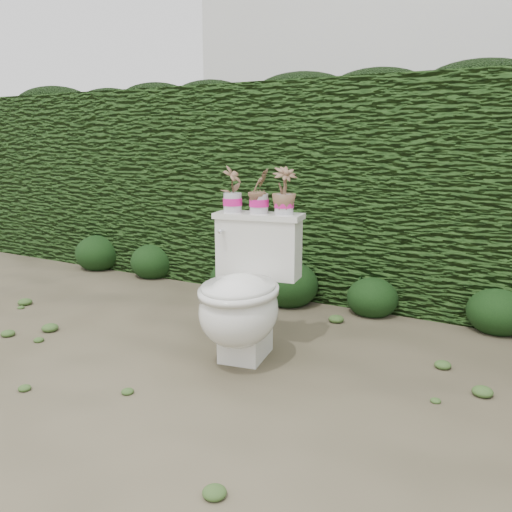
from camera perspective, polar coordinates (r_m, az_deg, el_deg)
The scene contains 12 objects.
ground at distance 3.05m, azimuth 0.88°, elevation -10.67°, with size 60.00×60.00×0.00m, color #6F664D.
hedge at distance 4.30m, azimuth 11.48°, elevation 6.79°, with size 8.00×1.00×1.60m, color #2E541C.
toilet at distance 2.93m, azimuth -1.24°, elevation -4.23°, with size 0.57×0.75×0.78m.
potted_plant_left at distance 3.11m, azimuth -2.49°, elevation 6.93°, with size 0.13×0.09×0.25m, color #216D2B.
potted_plant_center at distance 3.05m, azimuth 0.32°, elevation 6.74°, with size 0.13×0.10×0.24m, color #216D2B.
potted_plant_right at distance 3.01m, azimuth 2.97°, elevation 6.74°, with size 0.14×0.14×0.25m, color #216D2B.
liriope_clump_0 at distance 5.27m, azimuth -16.23°, elevation 0.59°, with size 0.43×0.43×0.34m, color #1A3813.
liriope_clump_1 at distance 4.85m, azimuth -10.77°, elevation -0.25°, with size 0.40×0.40×0.32m, color #1A3813.
liriope_clump_2 at distance 4.37m, azimuth -2.82°, elevation -1.89°, with size 0.31×0.31×0.25m, color #1A3813.
liriope_clump_3 at distance 3.97m, azimuth 3.51°, elevation -2.64°, with size 0.43×0.43×0.34m, color #1A3813.
liriope_clump_4 at distance 3.83m, azimuth 12.18°, elevation -3.91°, with size 0.35×0.35×0.28m, color #1A3813.
liriope_clump_5 at distance 3.74m, azimuth 24.20°, elevation -4.91°, with size 0.39×0.39×0.31m, color #1A3813.
Camera 1 is at (1.37, -2.45, 1.18)m, focal length 38.00 mm.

